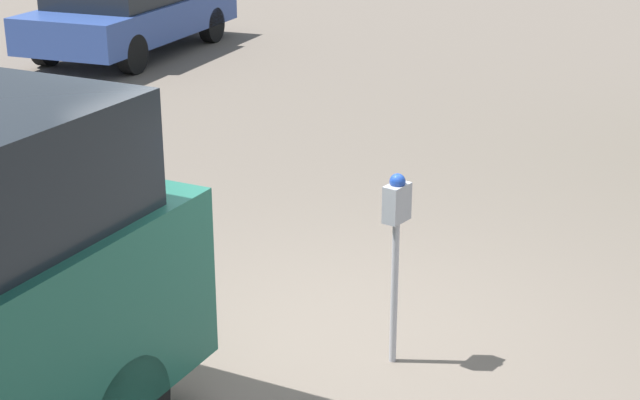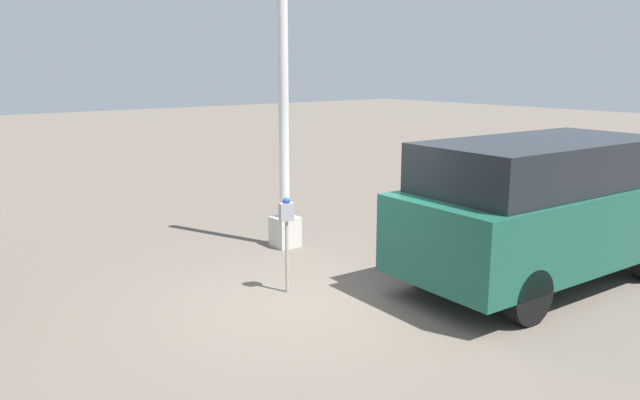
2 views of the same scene
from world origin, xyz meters
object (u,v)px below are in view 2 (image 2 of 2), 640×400
object	(u,v)px
parking_meter_near	(287,223)
parked_van	(543,206)
parking_meter_far	(553,167)
fire_hydrant	(570,200)
lamp_post	(284,147)

from	to	relation	value
parking_meter_near	parked_van	size ratio (longest dim) A/B	0.29
parked_van	parking_meter_far	bearing A→B (deg)	32.60
parked_van	fire_hydrant	xyz separation A→B (m)	(4.37, 2.05, -0.84)
parking_meter_near	parking_meter_far	size ratio (longest dim) A/B	0.90
parking_meter_far	parked_van	world-z (taller)	parked_van
parking_meter_far	lamp_post	distance (m)	5.95
fire_hydrant	parked_van	bearing A→B (deg)	-154.84
parking_meter_far	lamp_post	xyz separation A→B (m)	(-5.61, 1.86, 0.67)
parking_meter_near	fire_hydrant	distance (m)	7.65
parking_meter_near	parked_van	bearing A→B (deg)	-17.90
parking_meter_near	parked_van	distance (m)	3.82
fire_hydrant	parking_meter_near	bearing A→B (deg)	-179.67
lamp_post	parking_meter_far	bearing A→B (deg)	-18.36
parked_van	fire_hydrant	bearing A→B (deg)	27.97
parking_meter_near	lamp_post	world-z (taller)	lamp_post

